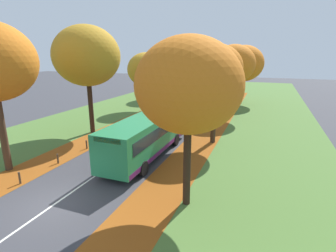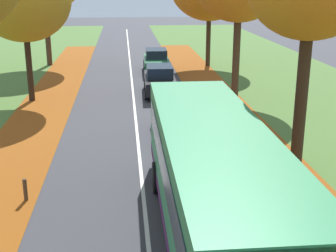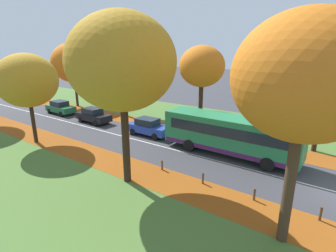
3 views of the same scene
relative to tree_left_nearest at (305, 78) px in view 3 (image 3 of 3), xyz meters
name	(u,v)px [view 3 (image 3 of 3)]	position (x,y,z in m)	size (l,w,h in m)	color
grass_verge_left	(7,164)	(-3.29, 17.77, -6.92)	(12.00, 90.00, 0.01)	#476B2D
leaf_litter_left	(114,162)	(1.31, 11.77, -6.91)	(2.80, 60.00, 0.00)	#8C4714
grass_verge_right	(161,113)	(15.11, 17.77, -6.92)	(12.00, 90.00, 0.01)	#476B2D
leaf_litter_right	(182,131)	(10.51, 11.77, -6.91)	(2.80, 60.00, 0.00)	#8C4714
road_centre_line	(106,132)	(5.91, 17.77, -6.92)	(0.12, 80.00, 0.01)	silver
tree_left_nearest	(305,78)	(0.00, 0.00, 0.00)	(5.30, 5.30, 9.34)	#422D1E
tree_left_near	(122,63)	(-0.05, 9.09, 0.26)	(6.04, 6.04, 9.92)	black
tree_left_mid	(27,81)	(0.39, 20.48, -1.56)	(4.89, 4.89, 7.58)	black
tree_right_nearest	(326,75)	(12.17, 0.31, -0.91)	(4.96, 4.96, 8.26)	black
tree_right_near	(202,67)	(11.49, 10.30, -0.67)	(4.24, 4.24, 8.21)	#382619
tree_right_mid	(124,63)	(11.61, 20.42, -0.68)	(4.85, 4.85, 8.46)	#422D1E
tree_right_far	(73,63)	(11.80, 30.13, -0.94)	(5.87, 5.87, 8.63)	#382619
bollard_second	(321,214)	(2.40, -1.19, -6.55)	(0.12, 0.12, 0.75)	#4C3823
bollard_third	(254,194)	(2.32, 1.94, -6.57)	(0.12, 0.12, 0.71)	#4C3823
bollard_fourth	(203,178)	(2.33, 5.08, -6.57)	(0.12, 0.12, 0.71)	#4C3823
bollard_fifth	(162,165)	(2.40, 8.21, -6.57)	(0.12, 0.12, 0.70)	#4C3823
bus	(230,134)	(7.55, 5.58, -5.22)	(2.71, 10.41, 2.98)	#237A47
car_blue_lead	(148,127)	(7.59, 13.66, -6.11)	(1.85, 4.24, 1.62)	#233D9E
car_black_following	(93,115)	(7.45, 21.37, -6.11)	(1.87, 4.24, 1.62)	black
car_green_third_in_line	(60,107)	(7.71, 27.94, -6.11)	(1.86, 4.24, 1.62)	#1E6038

